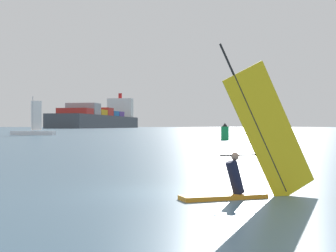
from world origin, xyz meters
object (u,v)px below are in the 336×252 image
channel_buoy (225,132)px  cargo_ship (100,119)px  windsurfer (248,160)px  small_sailboat (33,132)px

channel_buoy → cargo_ship: bearing=109.6°
channel_buoy → windsurfer: bearing=-86.2°
small_sailboat → cargo_ship: bearing=-75.2°
channel_buoy → small_sailboat: small_sailboat is taller
windsurfer → small_sailboat: bearing=-90.6°
cargo_ship → small_sailboat: bearing=15.0°
windsurfer → channel_buoy: (-3.77, 57.13, 0.06)m
windsurfer → cargo_ship: bearing=-100.8°
cargo_ship → channel_buoy: 438.08m
windsurfer → small_sailboat: size_ratio=0.46×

